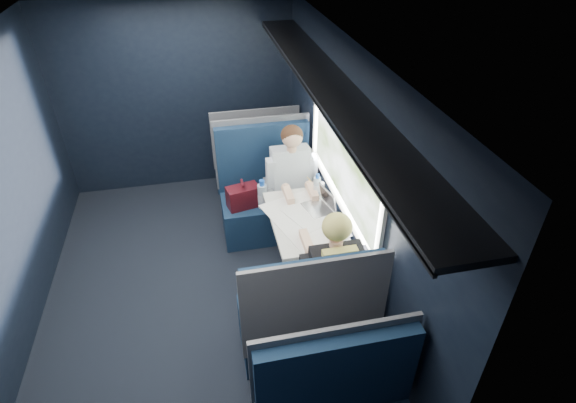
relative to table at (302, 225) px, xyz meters
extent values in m
cube|color=black|center=(-1.03, 0.00, -0.67)|extent=(2.80, 4.20, 0.01)
cube|color=black|center=(0.42, 0.00, 0.49)|extent=(0.10, 4.20, 2.30)
cube|color=black|center=(-1.03, 2.15, 0.49)|extent=(2.80, 0.10, 2.30)
cube|color=silver|center=(-1.03, 0.00, 1.69)|extent=(2.80, 4.20, 0.10)
cube|color=silver|center=(0.35, 0.00, 1.08)|extent=(0.03, 1.84, 0.07)
cube|color=silver|center=(0.35, 0.00, 0.23)|extent=(0.03, 1.84, 0.07)
cube|color=silver|center=(0.35, -0.89, 0.66)|extent=(0.03, 0.07, 0.78)
cube|color=silver|center=(0.35, 0.89, 0.66)|extent=(0.03, 0.07, 0.78)
cube|color=black|center=(0.19, 0.00, 1.32)|extent=(0.36, 4.10, 0.04)
cube|color=black|center=(0.02, 0.00, 1.30)|extent=(0.02, 4.10, 0.03)
cube|color=red|center=(0.35, 0.00, 1.23)|extent=(0.01, 0.10, 0.12)
cylinder|color=#54565E|center=(-0.15, 0.00, -0.31)|extent=(0.08, 0.08, 0.70)
cube|color=silver|center=(0.03, 0.00, 0.06)|extent=(0.62, 1.00, 0.04)
cube|color=#0B1B33|center=(-0.18, 0.78, -0.44)|extent=(1.00, 0.50, 0.45)
cube|color=#0B1B33|center=(-0.18, 1.08, 0.16)|extent=(1.00, 0.10, 0.75)
cube|color=#54565E|center=(-0.18, 1.14, 0.19)|extent=(1.04, 0.03, 0.82)
cube|color=#54565E|center=(-0.18, 0.73, -0.11)|extent=(0.06, 0.40, 0.20)
cube|color=#470F17|center=(-0.46, 0.72, -0.10)|extent=(0.36, 0.24, 0.24)
cylinder|color=#470F17|center=(-0.46, 0.72, 0.07)|extent=(0.06, 0.14, 0.03)
cylinder|color=silver|center=(-0.26, 0.67, -0.08)|extent=(0.10, 0.10, 0.27)
cylinder|color=blue|center=(-0.26, 0.67, 0.09)|extent=(0.05, 0.05, 0.06)
cube|color=#0B1B33|center=(-0.18, -0.78, -0.44)|extent=(1.00, 0.50, 0.45)
cube|color=#0B1B33|center=(-0.18, -1.08, 0.16)|extent=(1.00, 0.10, 0.75)
cube|color=#54565E|center=(-0.18, -1.14, 0.19)|extent=(1.04, 0.03, 0.82)
cube|color=#54565E|center=(-0.18, -0.73, -0.11)|extent=(0.06, 0.40, 0.20)
cube|color=#0B1B33|center=(-0.18, 1.88, -0.44)|extent=(1.00, 0.40, 0.45)
cube|color=#0B1B33|center=(-0.18, 1.64, 0.12)|extent=(1.00, 0.10, 0.66)
cube|color=#54565E|center=(-0.18, 1.59, 0.14)|extent=(1.04, 0.03, 0.72)
cube|color=#0B1B33|center=(-0.18, -1.64, 0.12)|extent=(1.00, 0.10, 0.66)
cube|color=#54565E|center=(-0.18, -1.59, 0.14)|extent=(1.04, 0.03, 0.72)
cube|color=black|center=(0.07, 0.64, -0.13)|extent=(0.36, 0.44, 0.16)
cube|color=black|center=(0.07, 0.44, -0.44)|extent=(0.32, 0.12, 0.45)
cube|color=silver|center=(0.07, 0.80, 0.12)|extent=(0.40, 0.29, 0.53)
cylinder|color=#D8A88C|center=(0.07, 0.76, 0.40)|extent=(0.10, 0.10, 0.06)
sphere|color=#D8A88C|center=(0.07, 0.74, 0.53)|extent=(0.21, 0.21, 0.21)
sphere|color=#382114|center=(0.07, 0.76, 0.55)|extent=(0.22, 0.22, 0.22)
cube|color=silver|center=(-0.15, 0.76, 0.12)|extent=(0.09, 0.12, 0.34)
cube|color=silver|center=(0.29, 0.76, 0.12)|extent=(0.09, 0.12, 0.34)
cube|color=black|center=(0.07, -0.64, -0.13)|extent=(0.36, 0.44, 0.16)
cube|color=black|center=(0.07, -0.44, -0.44)|extent=(0.32, 0.12, 0.45)
cube|color=black|center=(0.07, -0.80, 0.12)|extent=(0.40, 0.29, 0.53)
cylinder|color=#D8A88C|center=(0.07, -0.76, 0.40)|extent=(0.10, 0.10, 0.06)
sphere|color=#D8A88C|center=(0.07, -0.74, 0.53)|extent=(0.21, 0.21, 0.21)
sphere|color=#C5BA5C|center=(0.07, -0.76, 0.55)|extent=(0.22, 0.22, 0.22)
cube|color=black|center=(-0.15, -0.76, 0.12)|extent=(0.09, 0.12, 0.34)
cube|color=black|center=(0.29, -0.76, 0.12)|extent=(0.09, 0.12, 0.34)
cube|color=#C5BA5C|center=(0.07, -0.86, 0.24)|extent=(0.26, 0.07, 0.36)
cube|color=white|center=(0.04, -0.02, 0.08)|extent=(0.79, 0.95, 0.01)
cube|color=silver|center=(0.17, 0.12, 0.08)|extent=(0.27, 0.32, 0.01)
cube|color=silver|center=(0.27, 0.12, 0.19)|extent=(0.08, 0.28, 0.19)
cube|color=black|center=(0.26, 0.12, 0.19)|extent=(0.06, 0.24, 0.16)
cylinder|color=silver|center=(0.23, 0.35, 0.17)|extent=(0.07, 0.07, 0.19)
cylinder|color=blue|center=(0.23, 0.35, 0.29)|extent=(0.04, 0.04, 0.04)
cylinder|color=white|center=(0.29, 0.41, 0.12)|extent=(0.07, 0.07, 0.09)
camera|label=1|loc=(-0.81, -3.17, 2.53)|focal=28.00mm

